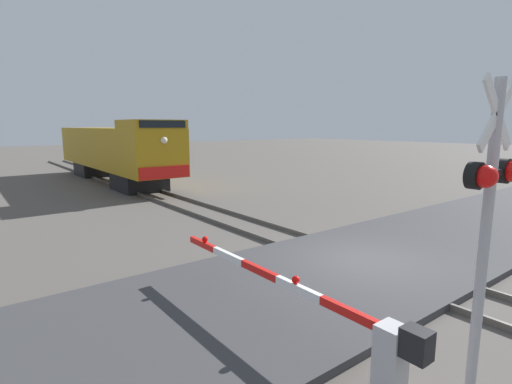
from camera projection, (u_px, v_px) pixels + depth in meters
ground_plane at (363, 266)px, 10.70m from camera, size 160.00×160.00×0.00m
rail_track_left at (346, 269)px, 10.25m from camera, size 0.08×80.00×0.15m
rail_track_right at (379, 258)px, 11.12m from camera, size 0.08×80.00×0.15m
road_surface at (363, 263)px, 10.68m from camera, size 36.00×5.48×0.16m
locomotive at (114, 150)px, 26.33m from camera, size 2.94×16.45×4.11m
crossing_signal at (490, 205)px, 5.08m from camera, size 1.18×0.33×4.41m
crossing_gate at (344, 327)px, 5.89m from camera, size 0.36×6.07×1.27m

